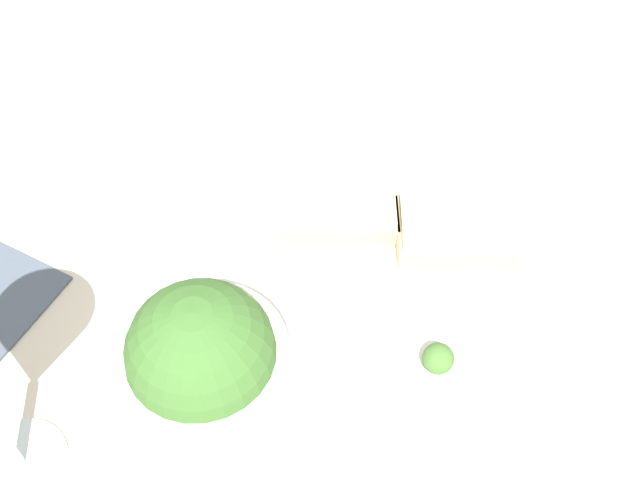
{
  "coord_description": "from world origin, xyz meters",
  "views": [
    {
      "loc": [
        -0.22,
        0.29,
        0.51
      ],
      "look_at": [
        0.0,
        0.0,
        0.03
      ],
      "focal_mm": 45.0,
      "sensor_mm": 36.0,
      "label": 1
    }
  ],
  "objects": [
    {
      "name": "ground_plane",
      "position": [
        0.0,
        0.0,
        0.0
      ],
      "size": [
        4.0,
        4.0,
        0.0
      ],
      "primitive_type": "plane",
      "color": "beige"
    },
    {
      "name": "dinner_plate",
      "position": [
        0.0,
        0.0,
        0.01
      ],
      "size": [
        0.33,
        0.33,
        0.01
      ],
      "color": "white",
      "rests_on": "ground_plane"
    },
    {
      "name": "salad_bowl",
      "position": [
        -0.01,
        0.14,
        0.06
      ],
      "size": [
        0.11,
        0.11,
        0.1
      ],
      "color": "silver",
      "rests_on": "dinner_plate"
    },
    {
      "name": "sauce_ramekin",
      "position": [
        0.08,
        -0.06,
        0.03
      ],
      "size": [
        0.04,
        0.04,
        0.03
      ],
      "color": "white",
      "rests_on": "dinner_plate"
    },
    {
      "name": "cheese_toast_near",
      "position": [
        0.01,
        -0.04,
        0.03
      ],
      "size": [
        0.11,
        0.11,
        0.03
      ],
      "color": "#D1B27F",
      "rests_on": "dinner_plate"
    },
    {
      "name": "cheese_toast_far",
      "position": [
        -0.07,
        -0.08,
        0.03
      ],
      "size": [
        0.11,
        0.1,
        0.03
      ],
      "color": "#D1B27F",
      "rests_on": "dinner_plate"
    },
    {
      "name": "garnish",
      "position": [
        -0.12,
        0.03,
        0.03
      ],
      "size": [
        0.02,
        0.02,
        0.02
      ],
      "color": "#477533",
      "rests_on": "dinner_plate"
    }
  ]
}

